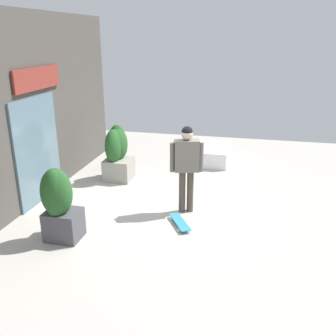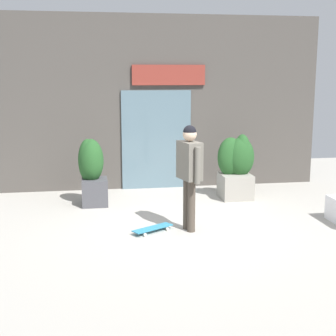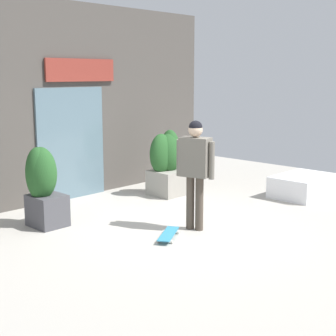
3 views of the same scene
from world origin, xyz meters
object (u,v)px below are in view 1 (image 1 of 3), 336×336
(skateboarder, at_px, (187,160))
(planter_box_left, at_px, (117,151))
(skateboard, at_px, (180,222))
(planter_box_right, at_px, (58,203))

(skateboarder, relative_size, planter_box_left, 1.31)
(skateboarder, distance_m, skateboard, 1.19)
(planter_box_left, relative_size, planter_box_right, 1.02)
(skateboard, bearing_deg, planter_box_right, -94.02)
(planter_box_left, height_order, planter_box_right, planter_box_left)
(skateboarder, xyz_separation_m, skateboard, (-0.61, 0.00, -1.03))
(skateboarder, bearing_deg, planter_box_left, -141.06)
(skateboarder, bearing_deg, skateboard, -15.29)
(skateboarder, height_order, skateboard, skateboarder)
(skateboard, distance_m, planter_box_right, 2.23)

